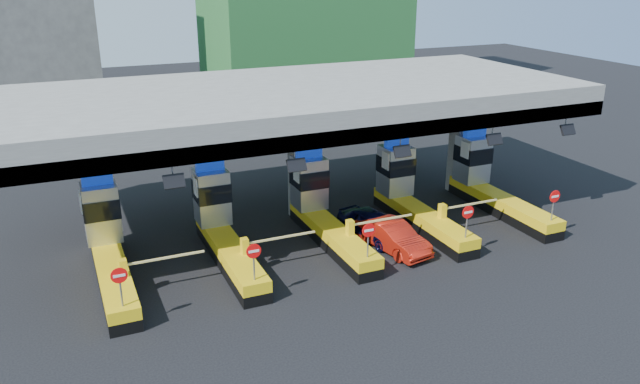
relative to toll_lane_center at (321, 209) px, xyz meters
name	(u,v)px	position (x,y,z in m)	size (l,w,h in m)	color
ground	(323,237)	(0.00, -0.28, -1.40)	(120.00, 120.00, 0.00)	black
toll_canopy	(300,103)	(0.00, 2.59, 4.74)	(28.00, 12.09, 7.00)	slate
toll_lane_far_left	(107,244)	(-10.00, 0.00, 0.00)	(4.43, 8.00, 4.16)	black
toll_lane_left	(221,225)	(-5.00, 0.00, 0.00)	(4.43, 8.00, 4.16)	black
toll_lane_center	(321,209)	(0.00, 0.00, 0.00)	(4.43, 8.00, 4.16)	black
toll_lane_right	(409,195)	(5.00, 0.00, 0.00)	(4.43, 8.00, 4.16)	black
toll_lane_far_right	(488,182)	(10.00, 0.00, 0.00)	(4.43, 8.00, 4.16)	black
bg_building_concrete	(4,9)	(-14.00, 35.72, 7.60)	(14.00, 10.00, 18.00)	#4C4C49
van	(373,225)	(2.18, -1.36, -0.68)	(1.69, 4.20, 1.43)	black
red_car	(393,236)	(2.41, -2.85, -0.72)	(1.44, 4.13, 1.36)	red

